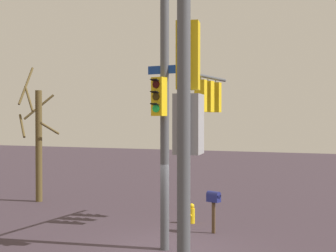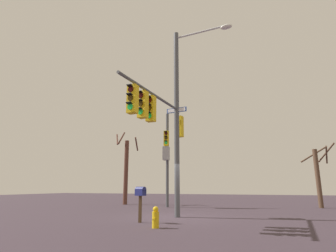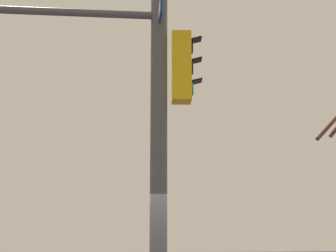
# 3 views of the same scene
# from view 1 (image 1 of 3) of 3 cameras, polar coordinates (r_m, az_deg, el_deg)

# --- Properties ---
(ground_plane) EXTENTS (80.00, 80.00, 0.00)m
(ground_plane) POSITION_cam_1_polar(r_m,az_deg,el_deg) (14.30, -0.18, -14.67)
(ground_plane) COLOR #3A2E37
(main_signal_pole_assembly) EXTENTS (5.78, 3.69, 9.67)m
(main_signal_pole_assembly) POSITION_cam_1_polar(r_m,az_deg,el_deg) (14.82, 1.12, 5.45)
(main_signal_pole_assembly) COLOR #4C4F54
(main_signal_pole_assembly) RESTS_ON ground
(secondary_pole_assembly) EXTENTS (0.76, 0.48, 6.82)m
(secondary_pole_assembly) POSITION_cam_1_polar(r_m,az_deg,el_deg) (7.51, 2.22, 0.57)
(secondary_pole_assembly) COLOR #4C4F54
(secondary_pole_assembly) RESTS_ON ground
(fire_hydrant) EXTENTS (0.38, 0.24, 0.73)m
(fire_hydrant) POSITION_cam_1_polar(r_m,az_deg,el_deg) (17.53, 2.87, -10.56)
(fire_hydrant) COLOR yellow
(fire_hydrant) RESTS_ON ground
(mailbox) EXTENTS (0.38, 0.50, 1.41)m
(mailbox) POSITION_cam_1_polar(r_m,az_deg,el_deg) (15.99, 5.53, -8.91)
(mailbox) COLOR #4C3823
(mailbox) RESTS_ON ground
(bare_tree_across_street) EXTENTS (2.10, 1.81, 6.24)m
(bare_tree_across_street) POSITION_cam_1_polar(r_m,az_deg,el_deg) (22.46, -15.48, -1.58)
(bare_tree_across_street) COLOR brown
(bare_tree_across_street) RESTS_ON ground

